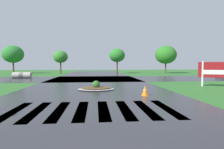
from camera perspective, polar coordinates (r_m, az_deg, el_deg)
name	(u,v)px	position (r m, az deg, el deg)	size (l,w,h in m)	color
asphalt_roadway	(94,92)	(12.55, -5.63, -5.50)	(10.97, 80.00, 0.01)	#2B2B30
asphalt_cross_road	(95,79)	(24.35, -5.36, -1.28)	(90.00, 9.87, 0.01)	#2B2B30
crosswalk_stripes	(93,110)	(7.90, -5.96, -10.70)	(6.75, 3.42, 0.01)	white
estate_billboard	(219,71)	(17.82, 29.90, 0.99)	(2.86, 1.48, 2.13)	white
median_island	(96,88)	(13.84, -4.88, -4.11)	(2.67, 1.86, 0.68)	#9E9B93
drainage_pipe_stack	(22,75)	(27.96, -25.84, -0.18)	(2.44, 0.94, 0.82)	#9E9B93
traffic_cone	(145,91)	(11.31, 10.08, -4.92)	(0.41, 0.41, 0.64)	orange
background_treeline	(80,55)	(38.13, -9.81, 6.01)	(44.38, 5.45, 5.70)	#4C3823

